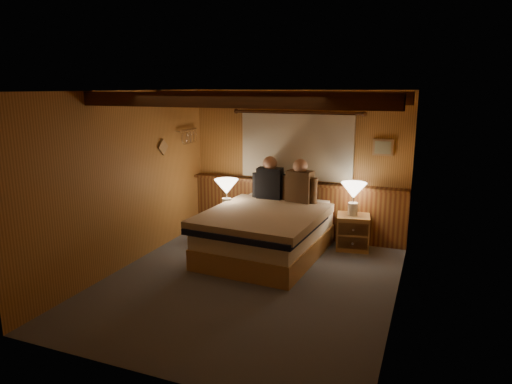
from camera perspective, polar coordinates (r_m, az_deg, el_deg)
The scene contains 19 objects.
floor at distance 5.96m, azimuth -0.97°, elevation -11.23°, with size 4.20×4.20×0.00m, color #50555F.
ceiling at distance 5.43m, azimuth -1.07°, elevation 12.53°, with size 4.20×4.20×0.00m, color tan.
wall_back at distance 7.52m, azimuth 5.17°, elevation 3.43°, with size 3.60×3.60×0.00m, color #B78142.
wall_left at distance 6.47m, azimuth -15.91°, elevation 1.41°, with size 4.20×4.20×0.00m, color #B78142.
wall_right at distance 5.17m, azimuth 17.73°, elevation -1.56°, with size 4.20×4.20×0.00m, color #B78142.
wall_front at distance 3.80m, azimuth -13.40°, elevation -6.52°, with size 3.60×3.60×0.00m, color #B78142.
wainscot at distance 7.61m, azimuth 4.92°, elevation -1.96°, with size 3.60×0.23×0.94m.
curtain_window at distance 7.40m, azimuth 5.06°, elevation 5.80°, with size 2.18×0.09×1.11m.
ceiling_beams at distance 5.57m, azimuth -0.46°, elevation 11.62°, with size 3.60×1.65×0.16m.
coat_rail at distance 7.65m, azimuth -8.45°, elevation 7.05°, with size 0.05×0.55×0.24m.
framed_print at distance 7.18m, azimuth 15.59°, elevation 5.38°, with size 0.30×0.04×0.25m.
bed at distance 6.71m, azimuth 1.23°, elevation -5.09°, with size 1.70×2.13×0.70m.
nightstand_left at distance 7.35m, azimuth -3.62°, elevation -4.25°, with size 0.57×0.53×0.53m.
nightstand_right at distance 7.19m, azimuth 12.01°, elevation -4.91°, with size 0.55×0.51×0.54m.
lamp_left at distance 7.20m, azimuth -3.71°, elevation 0.43°, with size 0.38×0.38×0.49m.
lamp_right at distance 7.04m, azimuth 12.10°, elevation -0.05°, with size 0.38×0.38×0.50m.
person_left at distance 7.30m, azimuth 1.74°, elevation 1.38°, with size 0.58×0.26×0.71m.
person_right at distance 7.10m, azimuth 5.50°, elevation 0.98°, with size 0.57×0.28×0.70m.
duffel_bag at distance 7.27m, azimuth -2.87°, elevation -5.48°, with size 0.50×0.36×0.32m.
Camera 1 is at (2.09, -5.01, 2.45)m, focal length 32.00 mm.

